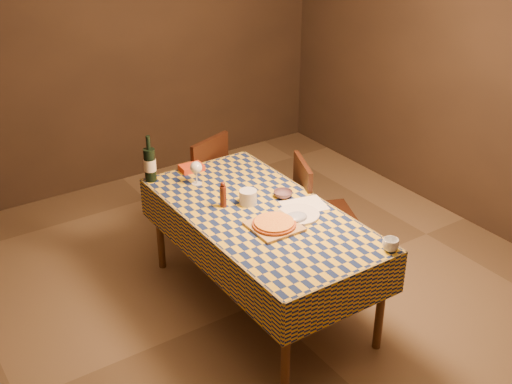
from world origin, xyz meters
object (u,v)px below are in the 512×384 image
(wine_bottle, at_px, (150,164))
(bowl, at_px, (283,194))
(dining_table, at_px, (260,221))
(white_plate, at_px, (298,214))
(chair_far, at_px, (201,181))
(pizza, at_px, (274,223))
(chair_right, at_px, (316,209))
(cutting_board, at_px, (274,226))

(wine_bottle, bearing_deg, bowl, -49.03)
(dining_table, xyz_separation_m, white_plate, (0.18, -0.19, 0.08))
(chair_far, bearing_deg, bowl, -82.82)
(dining_table, relative_size, pizza, 5.18)
(bowl, height_order, chair_right, chair_right)
(white_plate, relative_size, chair_far, 0.31)
(cutting_board, height_order, bowl, bowl)
(pizza, height_order, chair_far, chair_far)
(dining_table, xyz_separation_m, bowl, (0.26, 0.09, 0.10))
(dining_table, distance_m, chair_far, 1.10)
(dining_table, xyz_separation_m, chair_right, (0.63, 0.17, -0.17))
(cutting_board, relative_size, pizza, 0.86)
(pizza, distance_m, chair_far, 1.35)
(bowl, distance_m, chair_far, 1.03)
(pizza, relative_size, wine_bottle, 1.00)
(white_plate, bearing_deg, chair_far, 92.30)
(wine_bottle, relative_size, white_plate, 1.25)
(wine_bottle, distance_m, white_plate, 1.20)
(dining_table, height_order, chair_far, chair_far)
(cutting_board, relative_size, chair_far, 0.33)
(dining_table, height_order, cutting_board, cutting_board)
(dining_table, bearing_deg, white_plate, -45.49)
(bowl, height_order, wine_bottle, wine_bottle)
(pizza, bearing_deg, chair_right, 30.20)
(pizza, distance_m, white_plate, 0.23)
(white_plate, relative_size, chair_right, 0.31)
(dining_table, bearing_deg, chair_right, 14.72)
(cutting_board, distance_m, wine_bottle, 1.15)
(chair_right, bearing_deg, white_plate, -141.71)
(dining_table, height_order, chair_right, chair_right)
(dining_table, xyz_separation_m, wine_bottle, (-0.41, 0.86, 0.21))
(wine_bottle, height_order, white_plate, wine_bottle)
(pizza, height_order, wine_bottle, wine_bottle)
(white_plate, xyz_separation_m, chair_right, (0.45, 0.35, -0.26))
(cutting_board, bearing_deg, chair_far, 82.28)
(cutting_board, relative_size, white_plate, 1.07)
(white_plate, bearing_deg, pizza, -170.09)
(cutting_board, relative_size, wine_bottle, 0.86)
(pizza, relative_size, chair_far, 0.38)
(dining_table, xyz_separation_m, chair_far, (0.13, 1.08, -0.17))
(wine_bottle, bearing_deg, chair_right, -33.56)
(dining_table, bearing_deg, cutting_board, -100.90)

